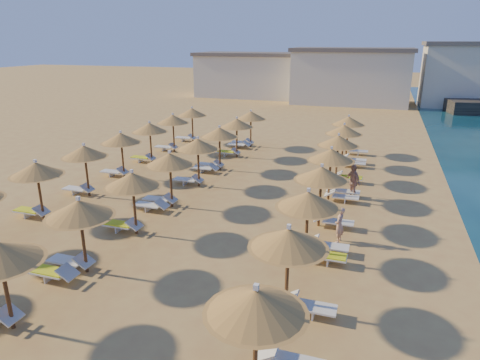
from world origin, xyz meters
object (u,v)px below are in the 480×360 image
(parasol_row_east, at_px, (315,187))
(parasol_row_west, at_px, (153,170))
(beachgoer_a, at_px, (339,225))
(beachgoer_c, at_px, (353,182))

(parasol_row_east, distance_m, parasol_row_west, 7.61)
(parasol_row_east, relative_size, parasol_row_west, 1.00)
(beachgoer_a, bearing_deg, beachgoer_c, -173.52)
(parasol_row_west, height_order, beachgoer_a, parasol_row_west)
(parasol_row_west, relative_size, beachgoer_a, 21.37)
(beachgoer_c, bearing_deg, parasol_row_west, -98.06)
(parasol_row_west, xyz_separation_m, beachgoer_c, (8.78, 5.97, -1.54))
(parasol_row_west, bearing_deg, beachgoer_a, 2.04)
(beachgoer_a, bearing_deg, parasol_row_east, -66.28)
(parasol_row_east, xyz_separation_m, beachgoer_a, (1.06, 0.31, -1.71))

